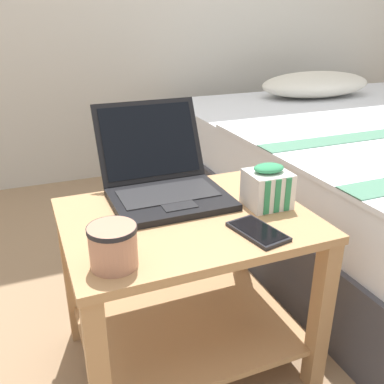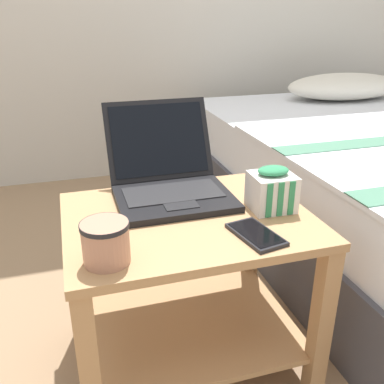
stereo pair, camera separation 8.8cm
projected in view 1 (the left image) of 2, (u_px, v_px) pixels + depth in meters
The scene contains 6 objects.
ground_plane at pixel (187, 357), 1.27m from camera, with size 8.00×8.00×0.00m, color #937556.
bedside_table at pixel (187, 271), 1.15m from camera, with size 0.62×0.49×0.47m.
laptop at pixel (163, 179), 1.19m from camera, with size 0.31×0.36×0.24m.
mug_front_left at pixel (113, 243), 0.86m from camera, with size 0.10×0.14×0.09m.
snack_bag at pixel (267, 187), 1.12m from camera, with size 0.11×0.11×0.12m.
cell_phone at pixel (258, 231), 1.00m from camera, with size 0.11×0.16×0.01m.
Camera 1 is at (-0.36, -0.91, 0.95)m, focal length 40.00 mm.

